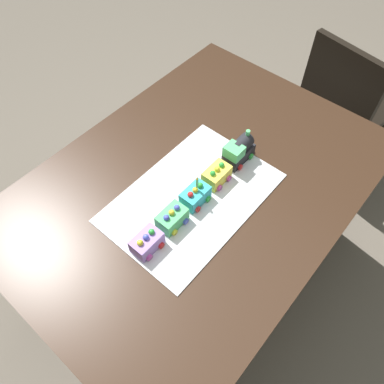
{
  "coord_description": "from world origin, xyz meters",
  "views": [
    {
      "loc": [
        0.64,
        0.52,
        1.84
      ],
      "look_at": [
        0.06,
        0.03,
        0.77
      ],
      "focal_mm": 35.45,
      "sensor_mm": 36.0,
      "label": 1
    }
  ],
  "objects_px": {
    "dining_table": "(197,199)",
    "cake_car_caboose_lavender": "(147,242)",
    "cake_locomotive": "(239,151)",
    "cake_car_flatbed_lemon": "(217,175)",
    "cake_car_hopper_turquoise": "(195,195)",
    "chair": "(343,106)",
    "cake_car_tanker_mint_green": "(172,218)",
    "birthday_candle": "(197,182)"
  },
  "relations": [
    {
      "from": "chair",
      "to": "cake_car_flatbed_lemon",
      "type": "bearing_deg",
      "value": 95.01
    },
    {
      "from": "cake_car_flatbed_lemon",
      "to": "cake_car_hopper_turquoise",
      "type": "bearing_deg",
      "value": 0.0
    },
    {
      "from": "cake_car_tanker_mint_green",
      "to": "cake_car_caboose_lavender",
      "type": "distance_m",
      "value": 0.12
    },
    {
      "from": "cake_car_tanker_mint_green",
      "to": "birthday_candle",
      "type": "relative_size",
      "value": 1.86
    },
    {
      "from": "cake_locomotive",
      "to": "cake_car_flatbed_lemon",
      "type": "xyz_separation_m",
      "value": [
        0.13,
        0.0,
        -0.02
      ]
    },
    {
      "from": "chair",
      "to": "birthday_candle",
      "type": "xyz_separation_m",
      "value": [
        1.09,
        -0.09,
        0.37
      ]
    },
    {
      "from": "chair",
      "to": "cake_car_tanker_mint_green",
      "type": "relative_size",
      "value": 8.6
    },
    {
      "from": "chair",
      "to": "cake_car_caboose_lavender",
      "type": "bearing_deg",
      "value": 96.33
    },
    {
      "from": "cake_locomotive",
      "to": "cake_car_hopper_turquoise",
      "type": "xyz_separation_m",
      "value": [
        0.25,
        0.0,
        -0.02
      ]
    },
    {
      "from": "cake_car_flatbed_lemon",
      "to": "cake_car_tanker_mint_green",
      "type": "bearing_deg",
      "value": 0.0
    },
    {
      "from": "cake_car_flatbed_lemon",
      "to": "birthday_candle",
      "type": "bearing_deg",
      "value": -0.0
    },
    {
      "from": "cake_locomotive",
      "to": "cake_car_flatbed_lemon",
      "type": "distance_m",
      "value": 0.13
    },
    {
      "from": "cake_car_hopper_turquoise",
      "to": "cake_car_caboose_lavender",
      "type": "distance_m",
      "value": 0.24
    },
    {
      "from": "chair",
      "to": "cake_locomotive",
      "type": "xyz_separation_m",
      "value": [
        0.86,
        -0.09,
        0.32
      ]
    },
    {
      "from": "birthday_candle",
      "to": "cake_locomotive",
      "type": "bearing_deg",
      "value": -180.0
    },
    {
      "from": "cake_car_flatbed_lemon",
      "to": "birthday_candle",
      "type": "height_order",
      "value": "birthday_candle"
    },
    {
      "from": "cake_locomotive",
      "to": "cake_car_caboose_lavender",
      "type": "bearing_deg",
      "value": 0.0
    },
    {
      "from": "chair",
      "to": "birthday_candle",
      "type": "bearing_deg",
      "value": 95.51
    },
    {
      "from": "cake_car_flatbed_lemon",
      "to": "cake_car_tanker_mint_green",
      "type": "distance_m",
      "value": 0.24
    },
    {
      "from": "chair",
      "to": "cake_car_flatbed_lemon",
      "type": "distance_m",
      "value": 1.03
    },
    {
      "from": "dining_table",
      "to": "birthday_candle",
      "type": "distance_m",
      "value": 0.22
    },
    {
      "from": "chair",
      "to": "birthday_candle",
      "type": "height_order",
      "value": "birthday_candle"
    },
    {
      "from": "cake_car_caboose_lavender",
      "to": "birthday_candle",
      "type": "xyz_separation_m",
      "value": [
        -0.24,
        -0.0,
        0.07
      ]
    },
    {
      "from": "cake_car_hopper_turquoise",
      "to": "cake_car_caboose_lavender",
      "type": "height_order",
      "value": "same"
    },
    {
      "from": "cake_car_flatbed_lemon",
      "to": "dining_table",
      "type": "bearing_deg",
      "value": -44.04
    },
    {
      "from": "cake_car_tanker_mint_green",
      "to": "birthday_candle",
      "type": "height_order",
      "value": "birthday_candle"
    },
    {
      "from": "cake_locomotive",
      "to": "cake_car_tanker_mint_green",
      "type": "xyz_separation_m",
      "value": [
        0.36,
        0.0,
        -0.02
      ]
    },
    {
      "from": "cake_car_caboose_lavender",
      "to": "birthday_candle",
      "type": "relative_size",
      "value": 1.86
    },
    {
      "from": "dining_table",
      "to": "cake_car_tanker_mint_green",
      "type": "xyz_separation_m",
      "value": [
        0.19,
        0.05,
        0.14
      ]
    },
    {
      "from": "chair",
      "to": "cake_car_caboose_lavender",
      "type": "relative_size",
      "value": 8.6
    },
    {
      "from": "cake_locomotive",
      "to": "cake_car_caboose_lavender",
      "type": "relative_size",
      "value": 1.4
    },
    {
      "from": "cake_locomotive",
      "to": "cake_car_hopper_turquoise",
      "type": "bearing_deg",
      "value": 0.0
    },
    {
      "from": "cake_car_flatbed_lemon",
      "to": "cake_car_hopper_turquoise",
      "type": "distance_m",
      "value": 0.12
    },
    {
      "from": "cake_car_flatbed_lemon",
      "to": "cake_car_caboose_lavender",
      "type": "bearing_deg",
      "value": 0.0
    },
    {
      "from": "cake_car_hopper_turquoise",
      "to": "cake_car_caboose_lavender",
      "type": "xyz_separation_m",
      "value": [
        0.24,
        0.0,
        0.0
      ]
    },
    {
      "from": "cake_car_tanker_mint_green",
      "to": "dining_table",
      "type": "bearing_deg",
      "value": -165.56
    },
    {
      "from": "dining_table",
      "to": "cake_car_tanker_mint_green",
      "type": "height_order",
      "value": "cake_car_tanker_mint_green"
    },
    {
      "from": "cake_car_tanker_mint_green",
      "to": "birthday_candle",
      "type": "xyz_separation_m",
      "value": [
        -0.13,
        -0.0,
        0.07
      ]
    },
    {
      "from": "dining_table",
      "to": "cake_car_tanker_mint_green",
      "type": "distance_m",
      "value": 0.24
    },
    {
      "from": "chair",
      "to": "cake_car_tanker_mint_green",
      "type": "distance_m",
      "value": 1.26
    },
    {
      "from": "dining_table",
      "to": "cake_car_flatbed_lemon",
      "type": "distance_m",
      "value": 0.16
    },
    {
      "from": "dining_table",
      "to": "cake_car_caboose_lavender",
      "type": "height_order",
      "value": "cake_car_caboose_lavender"
    }
  ]
}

